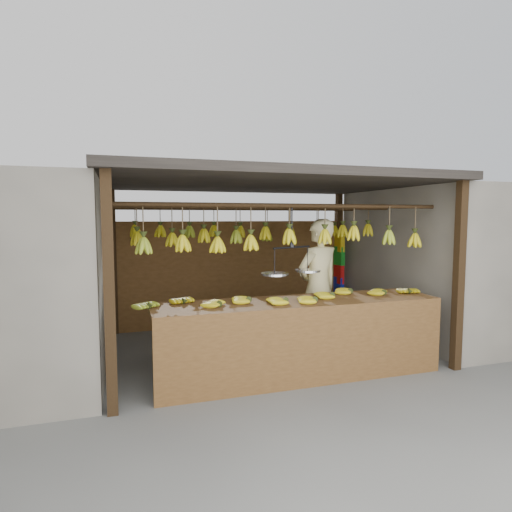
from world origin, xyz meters
name	(u,v)px	position (x,y,z in m)	size (l,w,h in m)	color
ground	(262,349)	(0.00, 0.00, 0.00)	(80.00, 80.00, 0.00)	#5B5B57
stall	(255,210)	(0.00, 0.33, 1.97)	(4.30, 3.30, 2.40)	black
neighbor_right	(468,261)	(3.60, 0.00, 1.15)	(3.00, 3.00, 2.30)	slate
counter	(302,319)	(0.06, -1.22, 0.71)	(3.50, 0.77, 0.96)	brown
hanging_bananas	(263,235)	(0.00, 0.00, 1.62)	(3.57, 2.24, 0.39)	#92A523
balance_scale	(292,269)	(0.02, -1.00, 1.25)	(0.79, 0.48, 0.80)	black
vendor	(318,288)	(0.62, -0.50, 0.92)	(0.67, 0.44, 1.84)	beige
bag_bundles	(339,265)	(1.94, 1.35, 1.00)	(0.08, 0.26, 1.15)	yellow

